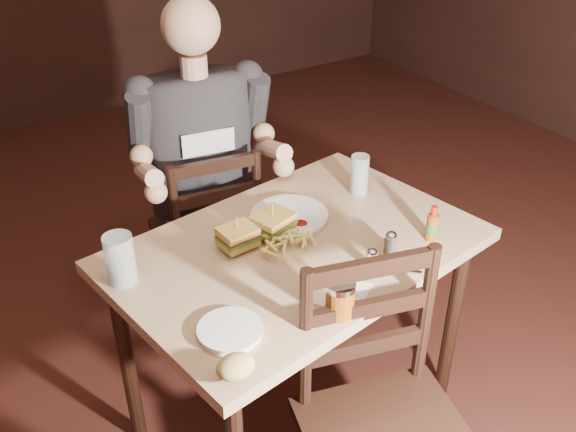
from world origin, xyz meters
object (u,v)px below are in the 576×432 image
main_table (296,268)px  syrup_dispenser (340,299)px  glass_left (120,260)px  hot_sauce (433,223)px  diner (202,130)px  glass_right (359,175)px  dinner_plate (289,217)px  chair_far (207,234)px  side_plate (230,331)px

main_table → syrup_dispenser: size_ratio=11.63×
glass_left → hot_sauce: size_ratio=1.28×
diner → glass_right: 0.61m
diner → syrup_dispenser: size_ratio=9.05×
dinner_plate → glass_right: glass_right is taller
chair_far → hot_sauce: hot_sauce is taller
hot_sauce → main_table: bearing=152.1°
diner → glass_right: size_ratio=6.60×
main_table → hot_sauce: hot_sauce is taller
main_table → glass_right: (0.37, 0.16, 0.16)m
side_plate → main_table: bearing=34.3°
glass_left → syrup_dispenser: size_ratio=1.46×
chair_far → side_plate: 1.05m
chair_far → syrup_dispenser: size_ratio=8.19×
diner → side_plate: size_ratio=5.70×
chair_far → hot_sauce: (0.38, -0.88, 0.40)m
glass_left → hot_sauce: bearing=-18.9°
diner → hot_sauce: (0.39, -0.83, -0.10)m
diner → glass_left: diner is taller
dinner_plate → hot_sauce: hot_sauce is taller
diner → dinner_plate: bearing=-72.9°
diner → hot_sauce: bearing=-56.5°
dinner_plate → hot_sauce: bearing=-47.2°
diner → syrup_dispenser: 0.98m
glass_right → side_plate: glass_right is taller
hot_sauce → chair_far: bearing=113.6°
glass_left → side_plate: 0.40m
diner → side_plate: (-0.35, -0.88, -0.15)m
main_table → glass_right: 0.43m
main_table → glass_right: size_ratio=8.48×
side_plate → diner: bearing=68.1°
main_table → dinner_plate: bearing=66.0°
glass_left → syrup_dispenser: bearing=-45.5°
main_table → diner: diner is taller
diner → side_plate: bearing=-103.7°
glass_left → glass_right: (0.89, 0.05, -0.00)m
glass_left → hot_sauce: 0.95m
main_table → dinner_plate: size_ratio=4.88×
diner → main_table: bearing=-80.6°
dinner_plate → syrup_dispenser: size_ratio=2.38×
glass_right → hot_sauce: bearing=-88.0°
main_table → glass_right: glass_right is taller
diner → glass_right: (0.38, -0.47, -0.08)m
side_plate → chair_far: bearing=68.8°
main_table → hot_sauce: bearing=-27.9°
syrup_dispenser → glass_right: bearing=38.8°
chair_far → syrup_dispenser: syrup_dispenser is taller
main_table → glass_left: bearing=168.3°
main_table → chair_far: bearing=90.5°
glass_right → syrup_dispenser: glass_right is taller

